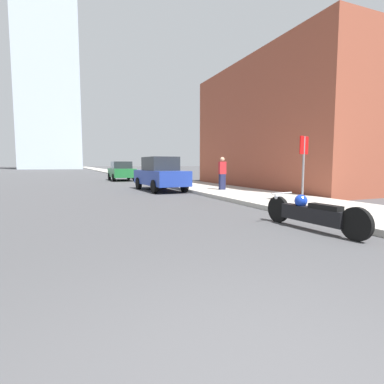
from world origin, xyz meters
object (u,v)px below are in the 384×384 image
object	(u,v)px
parked_car_blue	(160,174)
pedestrian	(222,173)
motorcycle	(311,213)
stop_sign	(304,157)
parked_car_green	(121,171)

from	to	relation	value
parked_car_blue	pedestrian	bearing A→B (deg)	-45.86
motorcycle	pedestrian	size ratio (longest dim) A/B	1.66
stop_sign	motorcycle	bearing A→B (deg)	-130.36
motorcycle	stop_sign	distance (m)	4.19
motorcycle	parked_car_blue	size ratio (longest dim) A/B	0.59
pedestrian	motorcycle	bearing A→B (deg)	-105.57
stop_sign	parked_car_green	bearing A→B (deg)	99.42
pedestrian	parked_car_green	bearing A→B (deg)	101.95
parked_car_blue	stop_sign	world-z (taller)	stop_sign
pedestrian	stop_sign	bearing A→B (deg)	-87.06
motorcycle	stop_sign	xyz separation A→B (m)	(2.58, 3.04, 1.28)
parked_car_blue	stop_sign	size ratio (longest dim) A/B	2.07
parked_car_blue	parked_car_green	bearing A→B (deg)	88.05
parked_car_green	pedestrian	bearing A→B (deg)	-78.42
motorcycle	stop_sign	size ratio (longest dim) A/B	1.21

